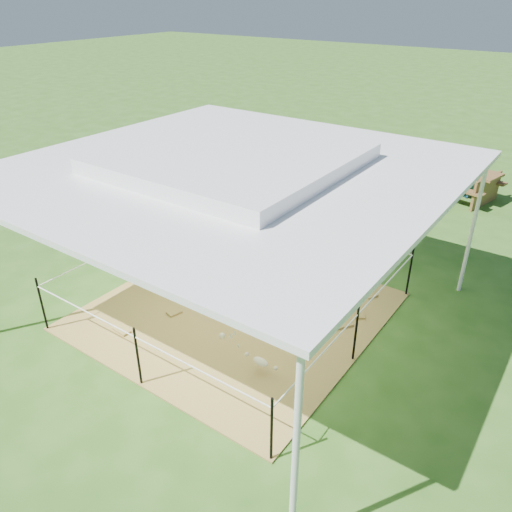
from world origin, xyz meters
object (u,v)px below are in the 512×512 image
Objects in this scene: green_bottle at (141,273)px; distant_person at (472,180)px; straw_bale at (177,268)px; foal at (261,360)px; pony at (263,276)px; woman at (178,234)px; picnic_table_near at (459,183)px.

green_bottle is 9.14m from distant_person.
distant_person is at bearing 65.78° from straw_bale.
straw_bale is 1.16× the size of foal.
pony reaches higher than green_bottle.
woman is 4.32× the size of green_bottle.
foal is at bearing 78.68° from distant_person.
straw_bale is at bearing -88.10° from woman.
woman is at bearing 58.83° from distant_person.
picnic_table_near is 1.97× the size of distant_person.
woman is 1.16m from green_bottle.
straw_bale is 8.50m from distant_person.
green_bottle is (-0.65, -0.45, -0.85)m from woman.
foal is 0.41× the size of picnic_table_near.
woman is 0.57× the size of picnic_table_near.
woman is 1.00× the size of pony.
pony is 7.38m from picnic_table_near.
green_bottle is 0.23× the size of pony.
distant_person is (0.59, 9.06, 0.24)m from foal.
distant_person is (3.39, 7.75, -0.51)m from woman.
woman is 8.47m from distant_person.
distant_person is at bearing 91.73° from foal.
foal is at bearing -13.97° from green_bottle.
pony is (2.33, 0.80, 0.34)m from green_bottle.
picnic_table_near reaches higher than straw_bale.
distant_person is at bearing 39.95° from picnic_table_near.
picnic_table_near reaches higher than green_bottle.
straw_bale is at bearing 119.04° from pony.
foal is at bearing 66.83° from woman.
woman reaches higher than pony.
green_bottle is at bearing -53.40° from woman.
woman is at bearing 119.69° from pony.
picnic_table_near is (0.29, 8.90, 0.15)m from foal.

